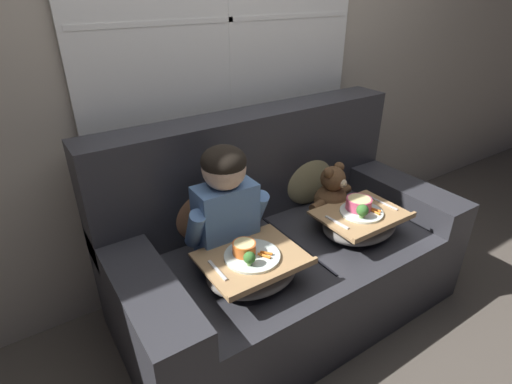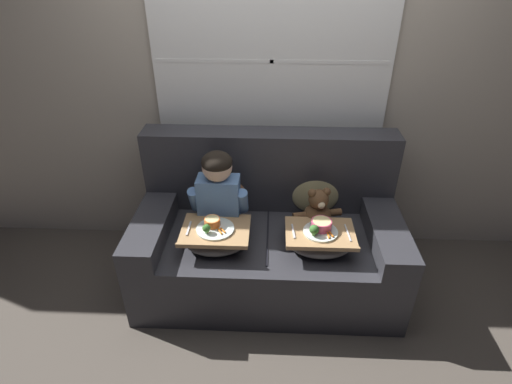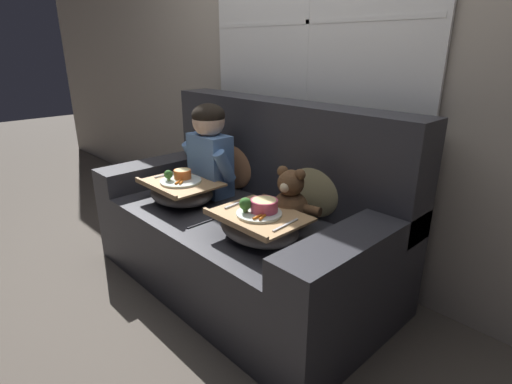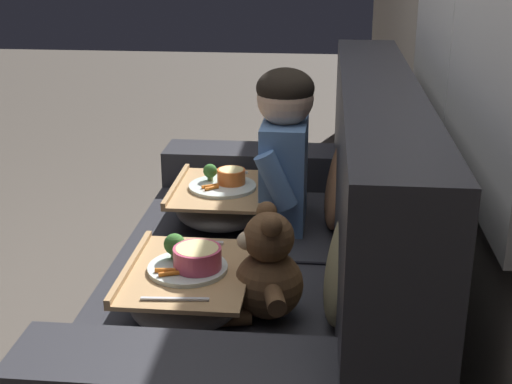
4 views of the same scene
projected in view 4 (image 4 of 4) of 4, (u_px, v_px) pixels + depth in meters
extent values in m
cube|color=#2D2D33|center=(258.00, 325.00, 2.32)|extent=(1.75, 0.91, 0.46)
cube|color=#2D2D33|center=(375.00, 179.00, 2.11)|extent=(1.75, 0.22, 0.57)
cube|color=#2D2D33|center=(276.00, 166.00, 2.94)|extent=(0.22, 0.91, 0.14)
cube|color=black|center=(252.00, 261.00, 2.25)|extent=(0.01, 0.65, 0.01)
ellipsoid|color=#B2754C|center=(345.00, 176.00, 2.46)|extent=(0.39, 0.19, 0.40)
ellipsoid|color=tan|center=(349.00, 256.00, 1.85)|extent=(0.37, 0.18, 0.39)
cube|color=#5B84BC|center=(284.00, 174.00, 2.48)|extent=(0.28, 0.16, 0.37)
sphere|color=beige|center=(285.00, 98.00, 2.39)|extent=(0.19, 0.19, 0.19)
ellipsoid|color=black|center=(285.00, 88.00, 2.38)|extent=(0.20, 0.20, 0.14)
cylinder|color=#5B84BC|center=(283.00, 153.00, 2.62)|extent=(0.07, 0.15, 0.21)
cylinder|color=#5B84BC|center=(276.00, 181.00, 2.33)|extent=(0.07, 0.15, 0.21)
sphere|color=brown|center=(269.00, 284.00, 1.90)|extent=(0.19, 0.19, 0.19)
sphere|color=brown|center=(269.00, 237.00, 1.85)|extent=(0.13, 0.13, 0.13)
sphere|color=brown|center=(267.00, 212.00, 1.88)|extent=(0.06, 0.06, 0.06)
sphere|color=brown|center=(272.00, 226.00, 1.79)|extent=(0.06, 0.06, 0.06)
sphere|color=beige|center=(246.00, 241.00, 1.85)|extent=(0.05, 0.05, 0.05)
sphere|color=black|center=(241.00, 240.00, 1.85)|extent=(0.02, 0.02, 0.02)
cylinder|color=brown|center=(263.00, 259.00, 2.01)|extent=(0.10, 0.07, 0.05)
cylinder|color=brown|center=(275.00, 300.00, 1.78)|extent=(0.10, 0.07, 0.05)
cylinder|color=brown|center=(233.00, 301.00, 1.95)|extent=(0.07, 0.09, 0.05)
cylinder|color=brown|center=(235.00, 317.00, 1.88)|extent=(0.07, 0.09, 0.05)
ellipsoid|color=slate|center=(223.00, 206.00, 2.55)|extent=(0.41, 0.34, 0.11)
cube|color=tan|center=(223.00, 190.00, 2.53)|extent=(0.43, 0.35, 0.01)
cube|color=tan|center=(176.00, 184.00, 2.54)|extent=(0.43, 0.02, 0.02)
cylinder|color=silver|center=(222.00, 186.00, 2.52)|extent=(0.24, 0.24, 0.01)
cylinder|color=orange|center=(231.00, 176.00, 2.53)|extent=(0.10, 0.10, 0.05)
cylinder|color=#E5D189|center=(231.00, 171.00, 2.52)|extent=(0.09, 0.09, 0.01)
sphere|color=#38702D|center=(210.00, 171.00, 2.55)|extent=(0.05, 0.05, 0.05)
cylinder|color=#7A9E56|center=(210.00, 178.00, 2.56)|extent=(0.02, 0.02, 0.02)
cylinder|color=orange|center=(210.00, 186.00, 2.49)|extent=(0.04, 0.06, 0.01)
cylinder|color=orange|center=(212.00, 188.00, 2.47)|extent=(0.04, 0.05, 0.01)
cube|color=silver|center=(229.00, 172.00, 2.68)|extent=(0.01, 0.14, 0.01)
ellipsoid|color=slate|center=(189.00, 293.00, 1.93)|extent=(0.41, 0.32, 0.11)
cube|color=tan|center=(188.00, 272.00, 1.91)|extent=(0.43, 0.33, 0.01)
cube|color=tan|center=(130.00, 265.00, 1.92)|extent=(0.43, 0.02, 0.02)
cylinder|color=silver|center=(188.00, 268.00, 1.91)|extent=(0.22, 0.22, 0.01)
cylinder|color=#D64C70|center=(197.00, 258.00, 1.89)|extent=(0.13, 0.13, 0.06)
cylinder|color=#E5D189|center=(197.00, 249.00, 1.88)|extent=(0.11, 0.11, 0.01)
sphere|color=#38702D|center=(175.00, 244.00, 1.94)|extent=(0.06, 0.06, 0.06)
cylinder|color=#7A9E56|center=(175.00, 255.00, 1.95)|extent=(0.02, 0.02, 0.03)
cylinder|color=orange|center=(168.00, 270.00, 1.87)|extent=(0.02, 0.07, 0.01)
cylinder|color=orange|center=(170.00, 273.00, 1.85)|extent=(0.03, 0.06, 0.01)
cube|color=silver|center=(199.00, 243.00, 2.07)|extent=(0.02, 0.14, 0.01)
cube|color=silver|center=(175.00, 299.00, 1.75)|extent=(0.02, 0.17, 0.01)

